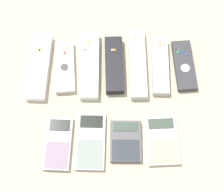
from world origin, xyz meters
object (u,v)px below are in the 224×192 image
Objects in this scene: remote_4 at (138,64)px; calculator_3 at (162,141)px; remote_2 at (90,65)px; remote_6 at (184,66)px; calculator_0 at (58,143)px; calculator_1 at (91,141)px; remote_5 at (160,67)px; remote_1 at (65,67)px; calculator_2 at (125,141)px; remote_3 at (114,65)px; remote_0 at (40,67)px.

calculator_3 is (0.06, -0.23, -0.01)m from remote_4.
remote_2 is 0.27m from remote_6.
calculator_0 is 1.08× the size of calculator_3.
remote_4 reaches higher than calculator_0.
remote_4 is at bearing 61.62° from calculator_1.
remote_5 is 0.07m from remote_6.
remote_2 is 0.20m from remote_5.
remote_1 is at bearing -175.91° from remote_2.
calculator_1 is at bearing -88.06° from remote_2.
calculator_2 reaches higher than calculator_3.
remote_6 reaches higher than calculator_1.
remote_3 is at bearing 75.63° from calculator_1.
calculator_2 is (0.24, -0.22, -0.00)m from remote_0.
calculator_3 is (0.34, -0.22, -0.00)m from remote_0.
calculator_0 is at bearing -133.39° from remote_4.
remote_4 is 0.32m from calculator_0.
remote_4 reaches higher than remote_6.
remote_3 is 0.07m from remote_4.
remote_5 is at bearing 179.82° from remote_6.
remote_6 is 0.23m from calculator_3.
remote_1 is 0.74× the size of remote_4.
remote_3 is (0.07, 0.00, 0.00)m from remote_2.
remote_3 reaches higher than calculator_2.
remote_3 is (0.14, 0.01, 0.00)m from remote_1.
remote_5 is 1.10× the size of remote_6.
remote_6 is at bearing -2.84° from remote_4.
calculator_3 is at bearing 1.76° from calculator_1.
calculator_3 is at bearing -29.53° from remote_0.
remote_3 is 0.23m from calculator_2.
remote_2 reaches higher than remote_6.
remote_3 reaches higher than calculator_0.
remote_2 is 1.18× the size of remote_3.
remote_3 is 1.29× the size of calculator_3.
remote_4 is at bearing 173.26° from remote_5.
calculator_2 is at bearing 0.85° from calculator_1.
calculator_3 is at bearing 1.73° from calculator_2.
calculator_2 is at bearing -84.02° from remote_3.
calculator_2 is (0.18, 0.01, 0.00)m from calculator_0.
calculator_0 is 0.09m from calculator_1.
remote_6 reaches higher than calculator_3.
remote_0 is at bearing 109.00° from calculator_0.
remote_5 is (0.20, -0.00, -0.00)m from remote_2.
remote_3 reaches higher than remote_6.
remote_1 is at bearing 138.70° from calculator_3.
remote_0 is at bearing 126.17° from calculator_1.
calculator_2 is at bearing -39.01° from remote_0.
remote_2 reaches higher than remote_5.
remote_6 is (0.20, 0.00, -0.00)m from remote_3.
remote_4 is 1.93× the size of calculator_2.
remote_6 is at bearing 69.01° from calculator_3.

